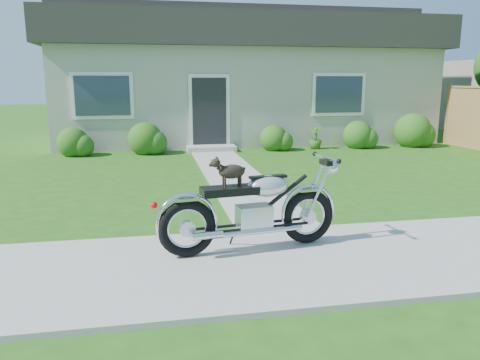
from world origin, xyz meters
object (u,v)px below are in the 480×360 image
object	(u,v)px
potted_plant_left	(151,140)
potted_plant_right	(316,138)
house	(240,77)
motorcycle_with_dog	(254,208)

from	to	relation	value
potted_plant_left	potted_plant_right	distance (m)	4.86
house	motorcycle_with_dog	world-z (taller)	house
potted_plant_right	potted_plant_left	bearing A→B (deg)	180.00
potted_plant_left	house	bearing A→B (deg)	47.05
house	potted_plant_left	xyz separation A→B (m)	(-3.21, -3.44, -1.78)
potted_plant_left	motorcycle_with_dog	xyz separation A→B (m)	(1.16, -8.18, 0.16)
potted_plant_right	motorcycle_with_dog	distance (m)	8.98
potted_plant_left	potted_plant_right	bearing A→B (deg)	0.00
potted_plant_left	potted_plant_right	world-z (taller)	potted_plant_left
motorcycle_with_dog	potted_plant_right	bearing A→B (deg)	58.17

